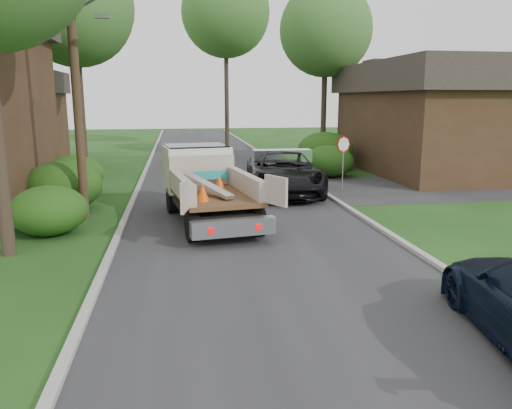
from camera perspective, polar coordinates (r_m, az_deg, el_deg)
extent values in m
plane|color=#193F12|center=(13.56, 0.97, -5.68)|extent=(120.00, 120.00, 0.00)
cube|color=#28282B|center=(23.20, -3.29, 1.75)|extent=(8.00, 90.00, 0.02)
cube|color=#28282B|center=(26.30, 23.97, 1.94)|extent=(16.00, 7.00, 0.02)
cube|color=#9E9E99|center=(23.16, -13.44, 1.56)|extent=(0.20, 90.00, 0.12)
cube|color=#9E9E99|center=(23.94, 6.53, 2.14)|extent=(0.20, 90.00, 0.12)
cylinder|color=slate|center=(23.17, 9.87, 4.07)|extent=(0.06, 0.06, 2.00)
cylinder|color=#B20A0A|center=(23.05, 9.97, 6.78)|extent=(0.71, 0.32, 0.76)
cylinder|color=#382619|center=(18.05, -19.99, 14.10)|extent=(0.30, 0.30, 10.00)
cylinder|color=slate|center=(17.69, -19.10, 20.75)|extent=(1.22, 0.76, 0.57)
cube|color=slate|center=(17.05, -17.20, 19.86)|extent=(0.45, 0.20, 0.12)
cube|color=#392617|center=(36.56, -27.16, 7.74)|extent=(7.00, 7.00, 4.50)
cube|color=#392617|center=(30.82, 20.88, 7.72)|extent=(9.00, 12.00, 4.50)
cube|color=#332B26|center=(30.79, 21.31, 13.38)|extent=(9.72, 12.96, 1.60)
cube|color=#332B26|center=(30.83, 21.43, 14.86)|extent=(9.72, 1.80, 0.20)
ellipsoid|color=#1D4910|center=(16.56, -22.60, -0.62)|extent=(2.34, 2.34, 1.53)
ellipsoid|color=#1D4910|center=(19.95, -21.19, 1.99)|extent=(2.86, 2.86, 1.87)
ellipsoid|color=#1D4910|center=(23.41, -20.14, 3.22)|extent=(2.60, 2.60, 1.70)
ellipsoid|color=#1D4910|center=(27.15, 8.36, 4.93)|extent=(2.60, 2.60, 1.70)
ellipsoid|color=#1D4910|center=(30.18, 7.96, 6.13)|extent=(3.38, 3.38, 2.21)
cylinder|color=#2D2119|center=(30.19, -19.44, 12.03)|extent=(0.36, 0.36, 9.00)
sphere|color=#2D6726|center=(30.58, -20.06, 20.47)|extent=(6.40, 6.40, 6.40)
cylinder|color=#2D2119|center=(34.15, 7.78, 12.08)|extent=(0.36, 0.36, 8.50)
sphere|color=#2D6726|center=(34.43, 7.99, 19.17)|extent=(6.00, 6.00, 6.00)
cylinder|color=#2D2119|center=(42.96, -3.40, 13.79)|extent=(0.36, 0.36, 11.00)
sphere|color=#2D6726|center=(43.49, -3.49, 21.05)|extent=(7.20, 7.20, 7.20)
cylinder|color=black|center=(18.54, -9.57, 0.48)|extent=(0.46, 0.99, 0.95)
cylinder|color=black|center=(18.91, -3.56, 0.86)|extent=(0.46, 0.99, 0.95)
cylinder|color=black|center=(14.68, -7.29, -2.47)|extent=(0.46, 0.99, 0.95)
cylinder|color=black|center=(15.15, 0.18, -1.92)|extent=(0.46, 0.99, 0.95)
cube|color=black|center=(16.84, -5.28, 0.07)|extent=(3.02, 6.36, 0.25)
cube|color=silver|center=(18.82, -6.81, 4.16)|extent=(2.58, 2.23, 1.63)
cube|color=black|center=(18.75, -6.85, 5.91)|extent=(2.40, 2.05, 0.58)
cube|color=#472D19|center=(16.06, -4.73, 0.95)|extent=(2.87, 4.10, 0.13)
cube|color=beige|center=(17.79, -6.16, 3.89)|extent=(2.31, 0.46, 1.05)
cube|color=beige|center=(15.79, -8.48, 2.04)|extent=(0.81, 3.58, 0.63)
cube|color=beige|center=(16.26, -1.13, 2.45)|extent=(0.81, 3.58, 0.63)
cube|color=silver|center=(14.02, -2.60, -2.63)|extent=(2.45, 0.73, 0.47)
cube|color=#B20505|center=(13.68, -5.16, -3.04)|extent=(0.17, 0.07, 0.17)
cube|color=#B20505|center=(14.03, 0.31, -2.61)|extent=(0.17, 0.07, 0.17)
cube|color=beige|center=(13.69, -8.14, 0.97)|extent=(0.27, 0.95, 0.84)
cube|color=beige|center=(14.35, 2.29, 1.59)|extent=(0.53, 0.87, 0.84)
cube|color=silver|center=(16.05, -5.57, 2.23)|extent=(1.51, 2.58, 0.49)
cone|color=#F2590A|center=(14.97, -6.09, 1.39)|extent=(0.43, 0.43, 0.53)
cone|color=#F2590A|center=(16.68, -4.19, 2.51)|extent=(0.43, 0.43, 0.53)
cube|color=#148C84|center=(17.61, -5.13, 3.35)|extent=(1.16, 0.28, 0.30)
imported|color=black|center=(22.22, 3.18, 3.70)|extent=(3.72, 6.93, 1.85)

